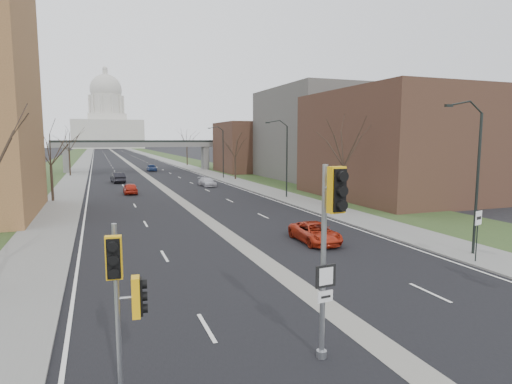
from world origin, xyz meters
TOP-DOWN VIEW (x-y plane):
  - ground at (0.00, 0.00)m, footprint 700.00×700.00m
  - road_surface at (0.00, 150.00)m, footprint 20.00×600.00m
  - median_strip at (0.00, 150.00)m, footprint 1.20×600.00m
  - sidewalk_right at (12.00, 150.00)m, footprint 4.00×600.00m
  - sidewalk_left at (-12.00, 150.00)m, footprint 4.00×600.00m
  - grass_verge_right at (18.00, 150.00)m, footprint 8.00×600.00m
  - grass_verge_left at (-18.00, 150.00)m, footprint 8.00×600.00m
  - commercial_block_near at (24.00, 28.00)m, footprint 16.00×20.00m
  - commercial_block_mid at (28.00, 52.00)m, footprint 18.00×22.00m
  - commercial_block_far at (22.00, 70.00)m, footprint 14.00×14.00m
  - pedestrian_bridge at (0.00, 80.00)m, footprint 34.00×3.00m
  - capitol at (0.00, 320.00)m, footprint 48.00×42.00m
  - streetlight_near at (10.99, 6.00)m, footprint 2.61×0.20m
  - streetlight_mid at (10.99, 32.00)m, footprint 2.61×0.20m
  - streetlight_far at (10.99, 58.00)m, footprint 2.61×0.20m
  - tree_left_b at (-13.00, 38.00)m, footprint 6.75×6.75m
  - tree_left_c at (-13.00, 72.00)m, footprint 7.65×7.65m
  - tree_right_a at (13.00, 22.00)m, footprint 7.20×7.20m
  - tree_right_b at (13.00, 55.00)m, footprint 6.30×6.30m
  - tree_right_c at (13.00, 95.00)m, footprint 7.65×7.65m
  - signal_pole_left at (-7.93, -1.70)m, footprint 0.90×0.81m
  - signal_pole_median at (-2.14, -1.58)m, footprint 0.69×0.98m
  - speed_limit_sign at (10.61, 4.74)m, footprint 0.59×0.18m
  - car_left_near at (-4.68, 41.92)m, footprint 1.65×3.99m
  - car_left_far at (-5.47, 56.75)m, footprint 2.20×4.91m
  - car_right_near at (4.72, 11.99)m, footprint 2.31×4.71m
  - car_right_mid at (6.21, 47.00)m, footprint 2.11×4.36m
  - car_right_far at (2.33, 79.32)m, footprint 1.82×4.36m

SIDE VIEW (x-z plane):
  - ground at x=0.00m, z-range 0.00..0.00m
  - median_strip at x=0.00m, z-range -0.01..0.01m
  - road_surface at x=0.00m, z-range 0.00..0.01m
  - grass_verge_right at x=18.00m, z-range 0.00..0.10m
  - grass_verge_left at x=-18.00m, z-range 0.00..0.10m
  - sidewalk_right at x=12.00m, z-range 0.00..0.12m
  - sidewalk_left at x=-12.00m, z-range 0.00..0.12m
  - car_right_mid at x=6.21m, z-range 0.00..1.22m
  - car_right_near at x=4.72m, z-range 0.00..1.29m
  - car_left_near at x=-4.68m, z-range 0.00..1.35m
  - car_right_far at x=2.33m, z-range 0.00..1.47m
  - car_left_far at x=-5.47m, z-range 0.00..1.56m
  - speed_limit_sign at x=10.61m, z-range 0.64..3.40m
  - signal_pole_left at x=-7.93m, z-range 0.72..5.39m
  - signal_pole_median at x=-2.14m, z-range 1.17..7.14m
  - pedestrian_bridge at x=0.00m, z-range 1.62..8.07m
  - commercial_block_far at x=22.00m, z-range 0.00..10.00m
  - tree_right_b at x=13.00m, z-range 1.71..9.93m
  - commercial_block_near at x=24.00m, z-range 0.00..12.00m
  - tree_left_b at x=-13.00m, z-range 1.82..10.63m
  - tree_right_a at x=13.00m, z-range 1.94..11.34m
  - streetlight_near at x=10.99m, z-range 2.60..11.30m
  - streetlight_mid at x=10.99m, z-range 2.60..11.30m
  - streetlight_far at x=10.99m, z-range 2.60..11.30m
  - tree_left_c at x=-13.00m, z-range 2.05..12.04m
  - tree_right_c at x=13.00m, z-range 2.05..12.04m
  - commercial_block_mid at x=28.00m, z-range 0.00..15.00m
  - capitol at x=0.00m, z-range -9.28..46.47m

